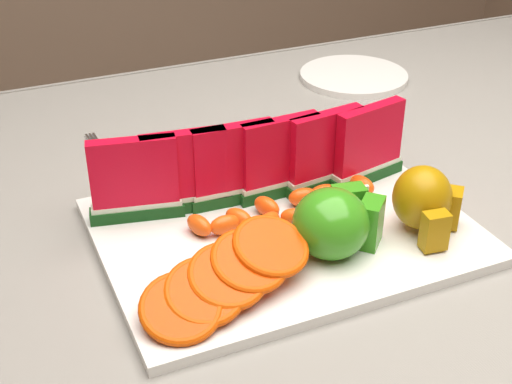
% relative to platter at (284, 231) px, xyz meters
% --- Properties ---
extents(table, '(1.40, 0.90, 0.75)m').
position_rel_platter_xyz_m(table, '(0.05, 0.04, -0.11)').
color(table, '#4A2C18').
rests_on(table, ground).
extents(tablecloth, '(1.53, 1.03, 0.20)m').
position_rel_platter_xyz_m(tablecloth, '(0.05, 0.04, -0.05)').
color(tablecloth, gray).
rests_on(tablecloth, table).
extents(platter, '(0.40, 0.30, 0.01)m').
position_rel_platter_xyz_m(platter, '(0.00, 0.00, 0.00)').
color(platter, silver).
rests_on(platter, tablecloth).
extents(apple_cluster, '(0.12, 0.10, 0.07)m').
position_rel_platter_xyz_m(apple_cluster, '(0.03, -0.06, 0.04)').
color(apple_cluster, '#368C0C').
rests_on(apple_cluster, platter).
extents(pear_cluster, '(0.09, 0.09, 0.07)m').
position_rel_platter_xyz_m(pear_cluster, '(0.13, -0.07, 0.04)').
color(pear_cluster, '#B48D13').
rests_on(pear_cluster, platter).
extents(side_plate, '(0.19, 0.19, 0.01)m').
position_rel_platter_xyz_m(side_plate, '(0.31, 0.38, -0.00)').
color(side_plate, silver).
rests_on(side_plate, tablecloth).
extents(fork, '(0.02, 0.20, 0.00)m').
position_rel_platter_xyz_m(fork, '(-0.14, 0.24, -0.00)').
color(fork, silver).
rests_on(fork, tablecloth).
extents(watermelon_row, '(0.39, 0.07, 0.10)m').
position_rel_platter_xyz_m(watermelon_row, '(-0.00, 0.07, 0.05)').
color(watermelon_row, '#11401C').
rests_on(watermelon_row, platter).
extents(orange_fan_front, '(0.20, 0.12, 0.05)m').
position_rel_platter_xyz_m(orange_fan_front, '(-0.10, -0.09, 0.03)').
color(orange_fan_front, '#C62800').
rests_on(orange_fan_front, platter).
extents(orange_fan_back, '(0.34, 0.12, 0.05)m').
position_rel_platter_xyz_m(orange_fan_back, '(0.00, 0.12, 0.03)').
color(orange_fan_back, '#C62800').
rests_on(orange_fan_back, platter).
extents(tangerine_segments, '(0.23, 0.07, 0.02)m').
position_rel_platter_xyz_m(tangerine_segments, '(0.01, 0.02, 0.02)').
color(tangerine_segments, '#EB2F01').
rests_on(tangerine_segments, platter).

